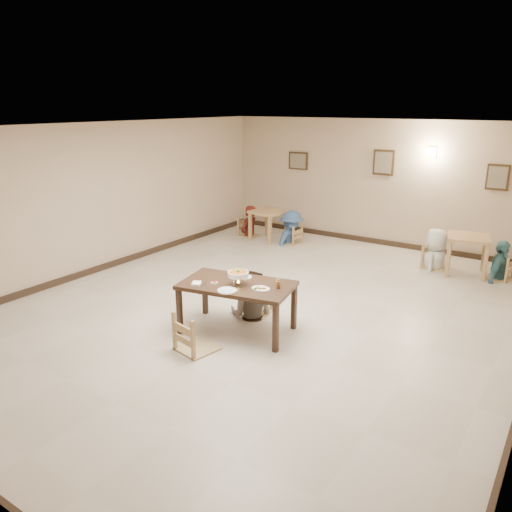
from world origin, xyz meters
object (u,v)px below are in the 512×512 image
Objects in this scene: main_diner at (251,271)px; bg_diner_c at (438,229)px; bg_diner_d at (504,241)px; curry_warmer at (238,274)px; bg_chair_rl at (437,244)px; main_table at (237,288)px; chair_near at (196,314)px; bg_diner_b at (292,211)px; bg_table_right at (468,243)px; bg_chair_ll at (249,218)px; bg_chair_rr at (501,256)px; bg_table_left at (268,216)px; bg_chair_lr at (291,226)px; drink_glass at (278,284)px; bg_diner_a at (249,206)px; chair_far at (256,287)px.

bg_diner_c reaches higher than main_diner.
bg_diner_d is at bearing 92.95° from bg_diner_c.
curry_warmer reaches higher than bg_chair_rl.
main_table is 1.67× the size of chair_near.
bg_diner_b is at bearing 99.84° from bg_diner_d.
bg_table_right is 4.12m from bg_diner_b.
bg_chair_ll is 4.78m from bg_diner_c.
bg_table_left is at bearing -76.93° from bg_chair_rr.
main_diner is 4.60m from bg_diner_c.
main_table is at bearing 27.98° from bg_chair_lr.
main_diner is (-0.16, 0.60, 0.08)m from main_table.
chair_near is 0.70× the size of main_diner.
bg_diner_b reaches higher than bg_chair_rl.
bg_chair_ll is (-5.39, 0.04, -0.17)m from bg_table_right.
bg_diner_d is (2.93, 4.83, 0.08)m from main_table.
bg_diner_b reaches higher than chair_near.
drink_glass is at bearing 164.94° from bg_chair_rl.
drink_glass is 0.17× the size of bg_table_left.
bg_diner_d is at bearing -89.33° from bg_diner_b.
drink_glass is (0.56, 0.21, -0.10)m from curry_warmer.
bg_diner_c is at bearing -96.32° from chair_near.
bg_chair_lr is (1.27, 0.00, -0.04)m from bg_chair_ll.
chair_near is 1.26m from drink_glass.
main_diner is at bearing 35.76° from bg_diner_a.
bg_chair_ll is at bearing -87.00° from bg_diner_c.
bg_diner_c reaches higher than bg_chair_rr.
bg_diner_a reaches higher than curry_warmer.
chair_far reaches higher than drink_glass.
main_diner is 0.94× the size of bg_diner_b.
bg_table_right is at bearing 105.71° from bg_diner_d.
bg_table_right is 0.65m from bg_diner_c.
bg_chair_rr reaches higher than main_table.
bg_chair_rl is 1.27m from bg_diner_d.
bg_chair_rr is at bearing 48.43° from chair_far.
main_table is at bearing -83.45° from chair_far.
bg_diner_a is at bearing 90.38° from bg_diner_b.
curry_warmer reaches higher than bg_table_right.
bg_diner_a reaches higher than bg_chair_ll.
chair_near is 1.43m from main_diner.
bg_chair_ll is at bearing 88.25° from bg_chair_rl.
chair_far is 4.73m from bg_table_right.
chair_near reaches higher than curry_warmer.
main_diner is 1.65× the size of bg_chair_rr.
bg_chair_lr is 0.55× the size of bg_diner_b.
bg_chair_lr is (-1.81, 4.80, -0.25)m from main_table.
bg_chair_rl is 0.67× the size of bg_diner_d.
bg_diner_b is (0.64, 0.07, 0.19)m from bg_table_left.
chair_far is at bearing 153.89° from bg_chair_rl.
drink_glass is at bearing -143.99° from bg_chair_ll.
drink_glass is 5.22m from bg_chair_rr.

